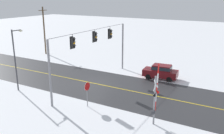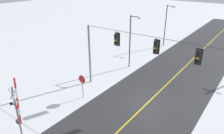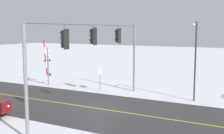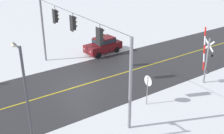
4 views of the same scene
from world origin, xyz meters
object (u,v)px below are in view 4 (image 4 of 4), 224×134
Objects in this scene: stop_sign at (148,84)px; streetlamp_near at (25,91)px; railroad_crossing at (207,58)px; parked_car_maroon at (103,45)px.

streetlamp_near is at bearing 91.05° from stop_sign.
stop_sign is 6.45m from railroad_crossing.
stop_sign is 0.36× the size of streetlamp_near.
parked_car_maroon is (10.90, 3.25, -1.35)m from railroad_crossing.
railroad_crossing is 0.74× the size of streetlamp_near.
railroad_crossing is 11.46m from parked_car_maroon.
railroad_crossing is 1.12× the size of parked_car_maroon.
parked_car_maroon is 16.59m from streetlamp_near.
parked_car_maroon is at bearing -47.44° from streetlamp_near.
parked_car_maroon is 0.66× the size of streetlamp_near.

